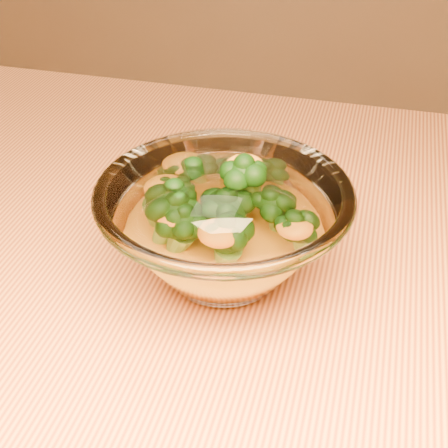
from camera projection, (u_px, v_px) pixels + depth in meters
The scene contains 4 objects.
table at pixel (189, 348), 0.62m from camera, with size 1.20×0.80×0.75m.
glass_bowl at pixel (224, 228), 0.53m from camera, with size 0.22×0.22×0.10m.
cheese_sauce at pixel (224, 247), 0.55m from camera, with size 0.12×0.12×0.03m, color orange.
broccoli_heap at pixel (218, 206), 0.54m from camera, with size 0.15×0.13×0.08m.
Camera 1 is at (0.14, -0.41, 1.11)m, focal length 50.00 mm.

